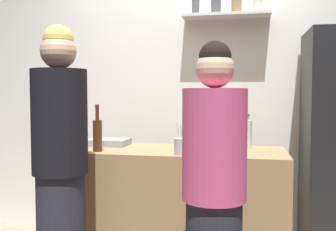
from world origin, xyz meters
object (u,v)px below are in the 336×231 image
object	(u,v)px
baking_pan	(107,142)
water_bottle_plastic	(246,133)
person_pink_top	(214,194)
person_blonde	(60,166)
wine_bottle_amber_glass	(97,134)
utensil_holder	(181,146)
wine_bottle_pale_glass	(58,134)

from	to	relation	value
baking_pan	water_bottle_plastic	distance (m)	1.08
person_pink_top	person_blonde	world-z (taller)	person_blonde
wine_bottle_amber_glass	person_blonde	bearing A→B (deg)	-103.95
wine_bottle_amber_glass	baking_pan	bearing A→B (deg)	98.30
utensil_holder	person_blonde	size ratio (longest dim) A/B	0.13
baking_pan	wine_bottle_amber_glass	xyz separation A→B (m)	(0.05, -0.32, 0.10)
baking_pan	wine_bottle_pale_glass	distance (m)	0.41
utensil_holder	person_pink_top	world-z (taller)	person_pink_top
utensil_holder	wine_bottle_amber_glass	world-z (taller)	wine_bottle_amber_glass
utensil_holder	water_bottle_plastic	xyz separation A→B (m)	(0.42, 0.42, 0.06)
wine_bottle_amber_glass	person_blonde	size ratio (longest dim) A/B	0.19
person_pink_top	water_bottle_plastic	bearing A→B (deg)	-131.38
wine_bottle_pale_glass	water_bottle_plastic	world-z (taller)	wine_bottle_pale_glass
person_pink_top	wine_bottle_amber_glass	bearing A→B (deg)	-64.13
utensil_holder	water_bottle_plastic	bearing A→B (deg)	44.48
baking_pan	person_blonde	world-z (taller)	person_blonde
wine_bottle_pale_glass	person_pink_top	distance (m)	1.35
baking_pan	utensil_holder	distance (m)	0.75
baking_pan	wine_bottle_pale_glass	xyz separation A→B (m)	(-0.27, -0.29, 0.09)
utensil_holder	person_blonde	bearing A→B (deg)	-153.98
wine_bottle_pale_glass	person_blonde	size ratio (longest dim) A/B	0.18
baking_pan	person_pink_top	world-z (taller)	person_pink_top
utensil_holder	person_pink_top	size ratio (longest dim) A/B	0.14
wine_bottle_amber_glass	person_blonde	xyz separation A→B (m)	(-0.10, -0.38, -0.16)
wine_bottle_amber_glass	person_pink_top	distance (m)	1.06
water_bottle_plastic	person_blonde	distance (m)	1.37
water_bottle_plastic	person_pink_top	distance (m)	0.98
person_pink_top	person_blonde	distance (m)	0.98
baking_pan	person_pink_top	bearing A→B (deg)	-43.92
water_bottle_plastic	wine_bottle_amber_glass	bearing A→B (deg)	-160.00
water_bottle_plastic	person_blonde	xyz separation A→B (m)	(-1.13, -0.76, -0.15)
person_blonde	wine_bottle_amber_glass	bearing A→B (deg)	19.70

